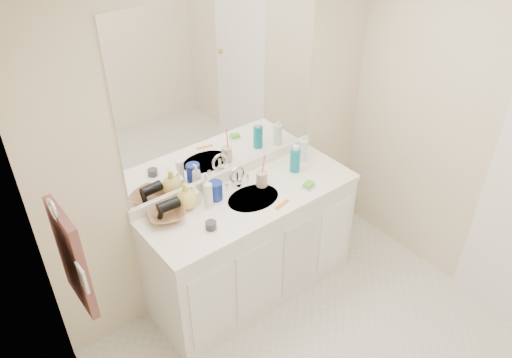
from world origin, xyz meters
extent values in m
cube|color=beige|center=(0.00, 1.30, 1.20)|extent=(2.60, 0.02, 2.40)
cube|color=white|center=(0.00, 1.02, 0.42)|extent=(1.50, 0.55, 0.85)
cube|color=white|center=(0.00, 1.02, 0.86)|extent=(1.52, 0.57, 0.03)
cube|color=white|center=(0.00, 1.29, 0.92)|extent=(1.52, 0.03, 0.08)
cylinder|color=beige|center=(0.00, 1.00, 0.87)|extent=(0.37, 0.37, 0.02)
cylinder|color=silver|center=(0.00, 1.18, 0.94)|extent=(0.02, 0.02, 0.11)
cube|color=white|center=(0.00, 1.29, 1.56)|extent=(1.48, 0.01, 1.20)
cylinder|color=navy|center=(-0.20, 1.15, 0.94)|extent=(0.12, 0.12, 0.13)
cylinder|color=#C7AC8C|center=(0.14, 1.08, 0.93)|extent=(0.10, 0.10, 0.11)
cylinder|color=#FF438C|center=(0.15, 1.08, 1.03)|extent=(0.02, 0.04, 0.20)
cylinder|color=#0B7387|center=(0.43, 1.08, 0.97)|extent=(0.09, 0.09, 0.17)
cylinder|color=white|center=(0.57, 1.14, 0.97)|extent=(0.08, 0.08, 0.17)
cube|color=silver|center=(0.37, 0.86, 0.89)|extent=(0.11, 0.09, 0.01)
cube|color=#5DBA2D|center=(0.37, 0.86, 0.90)|extent=(0.08, 0.07, 0.03)
cube|color=orange|center=(0.10, 0.83, 0.88)|extent=(0.13, 0.05, 0.01)
cylinder|color=#33333A|center=(-0.39, 0.92, 0.90)|extent=(0.08, 0.08, 0.05)
cylinder|color=white|center=(-0.28, 1.11, 0.97)|extent=(0.07, 0.07, 0.17)
imported|color=silver|center=(-0.22, 1.23, 0.96)|extent=(0.07, 0.07, 0.17)
imported|color=#FAE7CC|center=(-0.35, 1.19, 0.96)|extent=(0.07, 0.07, 0.15)
imported|color=#EFD15D|center=(-0.40, 1.20, 0.97)|extent=(0.16, 0.16, 0.18)
imported|color=#8F5B39|center=(-0.56, 1.18, 0.91)|extent=(0.31, 0.31, 0.06)
cylinder|color=black|center=(-0.54, 1.18, 0.97)|extent=(0.14, 0.08, 0.07)
torus|color=silver|center=(-1.27, 0.77, 1.55)|extent=(0.01, 0.11, 0.11)
cube|color=#502E2B|center=(-1.25, 0.77, 1.25)|extent=(0.04, 0.32, 0.55)
cube|color=silver|center=(-1.27, 0.57, 1.30)|extent=(0.01, 0.08, 0.13)
camera|label=1|loc=(-1.62, -1.08, 2.89)|focal=35.00mm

